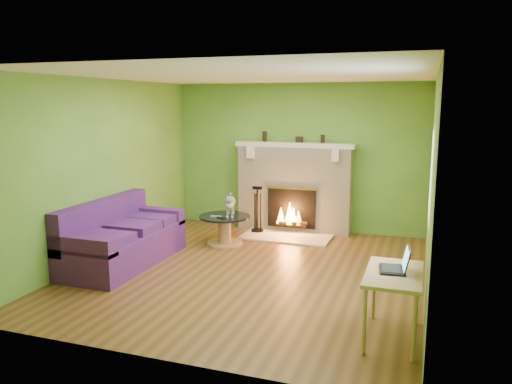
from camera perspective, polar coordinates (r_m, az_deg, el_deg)
floor at (r=6.87m, az=-0.63°, el=-9.02°), size 5.00×5.00×0.00m
ceiling at (r=6.50m, az=-0.68°, el=13.19°), size 5.00×5.00×0.00m
wall_back at (r=8.93m, az=4.75°, el=3.98°), size 5.00×0.00×5.00m
wall_front at (r=4.32m, az=-11.87°, el=-2.84°), size 5.00×0.00×5.00m
wall_left at (r=7.61m, az=-16.85°, el=2.50°), size 0.00×5.00×5.00m
wall_right at (r=6.18m, az=19.39°, el=0.69°), size 0.00×5.00×5.00m
window_frame at (r=5.26m, az=19.46°, el=1.86°), size 0.00×1.20×1.20m
window_pane at (r=5.26m, az=19.38°, el=1.86°), size 0.00×1.06×1.06m
fireplace at (r=8.83m, az=4.41°, el=0.45°), size 2.10×0.46×1.58m
hearth at (r=8.50m, az=3.46°, el=-5.14°), size 1.50×0.75×0.03m
mantel at (r=8.71m, az=4.44°, el=5.41°), size 2.10×0.28×0.08m
sofa at (r=7.36m, az=-15.17°, el=-5.23°), size 0.91×2.01×0.90m
coffee_table at (r=8.09m, az=-3.60°, el=-4.09°), size 0.82×0.82×0.47m
desk at (r=5.00m, az=15.46°, el=-9.72°), size 0.52×0.90×0.67m
cat at (r=8.02m, az=-2.97°, el=-1.39°), size 0.39×0.63×0.37m
remote_silver at (r=7.97m, az=-4.62°, el=-2.79°), size 0.18×0.09×0.02m
remote_black at (r=7.87m, az=-3.99°, el=-2.95°), size 0.16×0.09×0.02m
laptop at (r=4.99m, az=15.37°, el=-7.35°), size 0.31×0.35×0.24m
fire_tools at (r=8.71m, az=0.15°, el=-1.93°), size 0.21×0.21×0.80m
mantel_vase_left at (r=8.89m, az=0.99°, el=6.38°), size 0.08×0.08×0.18m
mantel_vase_right at (r=8.62m, az=7.63°, el=6.04°), size 0.07×0.07×0.14m
mantel_box at (r=8.72m, az=4.98°, el=6.00°), size 0.12×0.08×0.10m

